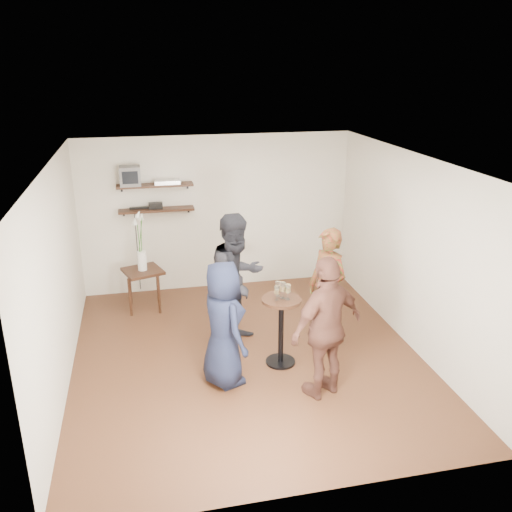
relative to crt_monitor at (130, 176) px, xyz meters
The scene contains 18 objects.
room 2.84m from the crt_monitor, 59.98° to the right, with size 4.58×5.08×2.68m.
shelf_upper 0.41m from the crt_monitor, ahead, with size 1.20×0.25×0.04m, color black.
shelf_lower 0.68m from the crt_monitor, ahead, with size 1.20×0.25×0.04m, color black.
crt_monitor is the anchor object (origin of this frame).
dvd_deck 0.58m from the crt_monitor, ahead, with size 0.40×0.24×0.06m, color silver.
radio 0.62m from the crt_monitor, ahead, with size 0.22×0.10×0.10m, color black.
power_strip 0.55m from the crt_monitor, 26.61° to the left, with size 0.30×0.05×0.03m, color black.
side_table 1.58m from the crt_monitor, 81.44° to the right, with size 0.69×0.69×0.66m.
vase_lilies 1.20m from the crt_monitor, 81.56° to the right, with size 0.19×0.20×0.97m.
drinks_table 3.47m from the crt_monitor, 56.09° to the right, with size 0.50×0.50×0.91m.
wine_glass_fl 3.30m from the crt_monitor, 57.49° to the right, with size 0.06×0.06×0.19m.
wine_glass_fr 3.37m from the crt_monitor, 55.44° to the right, with size 0.07×0.07×0.20m.
wine_glass_bl 3.23m from the crt_monitor, 55.71° to the right, with size 0.07×0.07×0.20m.
wine_glass_br 3.31m from the crt_monitor, 55.80° to the right, with size 0.07×0.07×0.21m.
person_plaid 3.56m from the crt_monitor, 41.88° to the right, with size 0.60×0.40×1.65m, color maroon.
person_dark 2.58m from the crt_monitor, 55.30° to the right, with size 0.90×0.70×1.84m, color black.
person_navy 3.30m from the crt_monitor, 71.32° to the right, with size 0.76×0.50×1.56m, color black.
person_brown 4.15m from the crt_monitor, 58.26° to the right, with size 1.00×0.42×1.71m, color #4F2C22.
Camera 1 is at (-1.24, -6.20, 3.71)m, focal length 38.00 mm.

